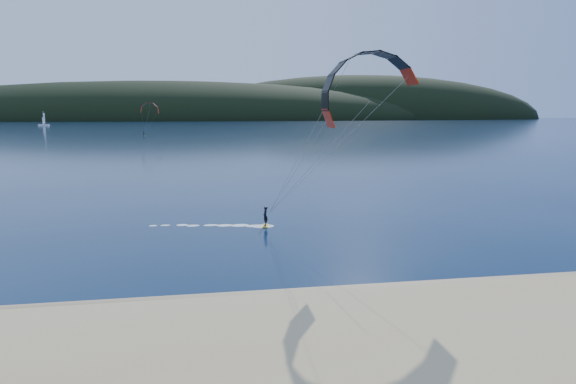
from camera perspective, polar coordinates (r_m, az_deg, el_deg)
The scene contains 6 objects.
ground at distance 23.16m, azimuth -5.39°, elevation -16.56°, with size 1800.00×1800.00×0.00m, color #081C3B.
wet_sand at distance 27.26m, azimuth -6.11°, elevation -12.39°, with size 220.00×2.50×0.10m.
headland at distance 766.19m, azimuth -9.50°, elevation 8.25°, with size 1200.00×310.00×140.00m.
kitesurfer_near at distance 38.46m, azimuth 8.75°, elevation 9.76°, with size 22.03×9.49×14.96m.
kitesurfer_far at distance 222.02m, azimuth -15.70°, elevation 8.90°, with size 7.84×7.04×12.71m.
sailboat at distance 434.25m, azimuth -26.36°, elevation 6.98°, with size 8.37×5.28×11.73m.
Camera 1 is at (-1.39, -20.83, 10.02)m, focal length 30.78 mm.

